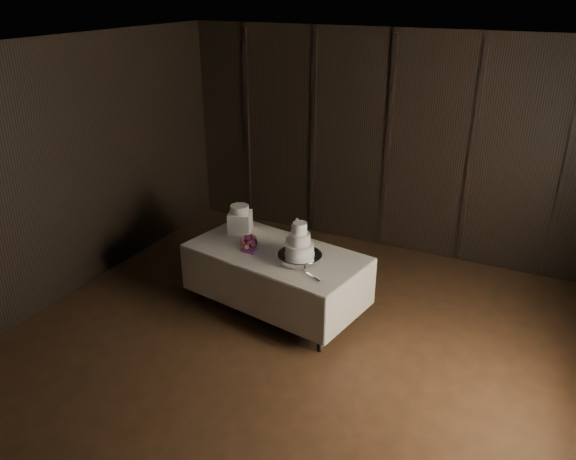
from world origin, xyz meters
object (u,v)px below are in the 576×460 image
at_px(cake_stand, 300,258).
at_px(box_pedestal, 240,222).
at_px(wedding_cake, 297,242).
at_px(bouquet, 251,242).
at_px(display_table, 276,278).
at_px(small_cake, 240,209).

relative_size(cake_stand, box_pedestal, 1.86).
bearing_deg(box_pedestal, cake_stand, -21.98).
bearing_deg(cake_stand, wedding_cake, -150.26).
xyz_separation_m(cake_stand, bouquet, (-0.66, 0.09, 0.02)).
distance_m(display_table, bouquet, 0.51).
bearing_deg(small_cake, box_pedestal, 0.00).
bearing_deg(box_pedestal, bouquet, -43.70).
relative_size(bouquet, small_cake, 1.73).
bearing_deg(small_cake, display_table, -23.99).
relative_size(wedding_cake, small_cake, 1.65).
distance_m(cake_stand, wedding_cake, 0.19).
height_order(display_table, wedding_cake, wedding_cake).
relative_size(wedding_cake, box_pedestal, 1.41).
height_order(cake_stand, box_pedestal, box_pedestal).
relative_size(bouquet, box_pedestal, 1.47).
bearing_deg(small_cake, wedding_cake, -23.33).
xyz_separation_m(box_pedestal, small_cake, (0.00, 0.00, 0.17)).
relative_size(display_table, box_pedestal, 8.22).
relative_size(box_pedestal, small_cake, 1.17).
relative_size(cake_stand, bouquet, 1.26).
bearing_deg(bouquet, box_pedestal, 136.30).
xyz_separation_m(display_table, small_cake, (-0.63, 0.28, 0.64)).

